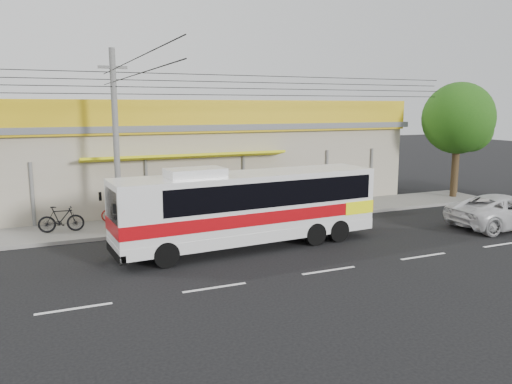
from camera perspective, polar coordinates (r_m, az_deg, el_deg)
ground at (r=19.03m, az=4.34°, el=-6.73°), size 120.00×120.00×0.00m
sidewalk at (r=24.31m, az=-2.25°, el=-2.88°), size 30.00×3.20×0.15m
lane_markings at (r=16.97m, az=8.32°, el=-8.88°), size 50.00×0.12×0.01m
storefront_building at (r=29.12m, az=-6.24°, el=3.61°), size 22.60×9.20×5.70m
coach_bus at (r=19.19m, az=-0.37°, el=-1.30°), size 10.51×2.90×3.20m
motorbike_red at (r=23.78m, az=-15.22°, el=-2.19°), size 1.83×0.97×0.91m
motorbike_dark at (r=22.58m, az=-21.38°, el=-2.90°), size 1.90×0.72×1.11m
white_car at (r=25.08m, az=26.65°, el=-1.97°), size 5.47×2.74×1.49m
utility_pole at (r=21.62m, az=-16.00°, el=12.01°), size 34.00×14.00×7.73m
tree_near at (r=31.27m, az=22.33°, el=7.51°), size 4.06×4.06×6.73m
tree_far at (r=32.62m, az=22.40°, el=7.69°), size 4.12×4.12×6.83m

